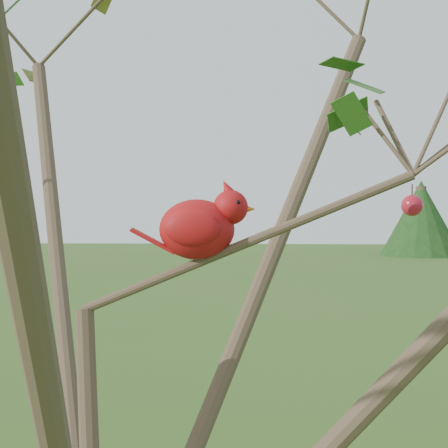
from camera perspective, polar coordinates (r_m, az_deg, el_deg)
name	(u,v)px	position (r m, az deg, el deg)	size (l,w,h in m)	color
crabapple_tree	(107,220)	(1.07, -10.62, 0.37)	(2.35, 2.05, 2.95)	#412F23
cardinal	(201,226)	(1.15, -2.11, -0.20)	(0.23, 0.12, 0.16)	#A1100D
distant_trees	(181,224)	(26.67, -3.99, 0.01)	(36.57, 12.18, 3.64)	#412F23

